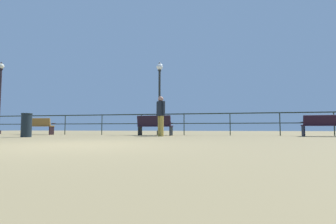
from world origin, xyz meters
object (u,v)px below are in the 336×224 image
Objects in this scene: bench_far_left at (37,125)px; seagull_on_rail at (158,112)px; trash_bin at (26,125)px; lamppost_left at (0,93)px; bench_near_right at (321,124)px; person_by_bench at (161,113)px; bench_near_left at (155,125)px; lamppost_center at (160,92)px.

bench_far_left is 6.51m from seagull_on_rail.
seagull_on_rail reaches higher than trash_bin.
lamppost_left is (-3.58, 1.02, 1.96)m from bench_far_left.
trash_bin is (2.22, -3.18, -0.04)m from bench_far_left.
bench_near_right is 0.85× the size of person_by_bench.
bench_near_left is at bearing 36.74° from trash_bin.
lamppost_left is at bearing 164.12° from bench_far_left.
seagull_on_rail reaches higher than bench_near_left.
trash_bin is (-4.24, -3.17, -0.06)m from bench_near_left.
person_by_bench is at bearing -11.73° from lamppost_left.
person_by_bench is 1.85× the size of trash_bin.
bench_far_left is at bearing -172.34° from seagull_on_rail.
lamppost_center reaches higher than bench_far_left.
trash_bin is (-4.83, -1.99, -0.51)m from person_by_bench.
lamppost_left reaches higher than trash_bin.
lamppost_center is at bearing 171.92° from bench_near_right.
bench_near_left is 1.00× the size of person_by_bench.
lamppost_left reaches higher than bench_far_left.
bench_near_right is 7.45m from lamppost_center.
bench_far_left is 4.20m from lamppost_left.
lamppost_center is (10.01, 0.00, -0.21)m from lamppost_left.
lamppost_center reaches higher than seagull_on_rail.
lamppost_left is 10.02m from lamppost_center.
lamppost_center reaches higher than person_by_bench.
seagull_on_rail is at bearing 92.84° from bench_near_left.
trash_bin is (-11.39, -3.18, -0.03)m from bench_near_right.
seagull_on_rail is at bearing 7.66° from bench_far_left.
lamppost_center reaches higher than trash_bin.
bench_near_right is 17.33m from lamppost_left.
lamppost_left reaches higher than bench_near_right.
seagull_on_rail is (-0.02, -0.15, -1.10)m from lamppost_center.
person_by_bench reaches higher than bench_near_left.
bench_near_right is 0.33× the size of lamppost_left.
person_by_bench is (-6.56, -1.19, 0.48)m from bench_near_right.
bench_near_left is 1.85× the size of trash_bin.
person_by_bench reaches higher than bench_far_left.
lamppost_left is at bearing 174.14° from bench_near_left.
bench_far_left is 0.98× the size of person_by_bench.
lamppost_left is at bearing 176.61° from bench_near_right.
lamppost_center is 2.25× the size of person_by_bench.
person_by_bench is at bearing -72.86° from seagull_on_rail.
seagull_on_rail is at bearing 43.92° from trash_bin.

